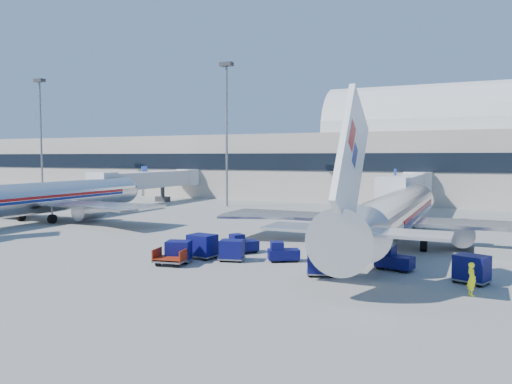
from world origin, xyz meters
The scene contains 19 objects.
ground centered at (0.00, 0.00, 0.00)m, with size 260.00×260.00×0.00m, color gray.
terminal centered at (-13.60, 55.96, 7.52)m, with size 170.00×28.15×21.00m.
airliner_main centered at (10.00, 4.51, 2.93)m, with size 32.00×37.26×12.07m.
airliner_mid centered at (-32.00, 4.51, 2.93)m, with size 32.00×37.26×12.07m.
jetbridge_near centered at (7.60, 30.81, 3.93)m, with size 4.40×27.50×6.25m.
jetbridge_mid centered at (-34.40, 30.81, 3.93)m, with size 4.40×27.50×6.25m.
mast_far_west centered at (-60.00, 30.00, 14.79)m, with size 2.00×1.20×22.60m.
mast_west centered at (-20.00, 30.00, 14.79)m, with size 2.00×1.20×22.60m.
barrier_near centered at (18.00, 2.00, 0.45)m, with size 3.00×0.55×0.90m, color #9E9E96.
tug_lead centered at (3.30, -5.16, 0.70)m, with size 2.61×2.20×1.53m.
tug_right centered at (11.38, -4.51, 0.76)m, with size 2.77×1.82×1.66m.
tug_left centered at (-0.94, -3.52, 0.74)m, with size 2.44×2.74×1.62m.
cart_train_a centered at (-0.24, -6.59, 0.86)m, with size 2.12×1.80×1.61m.
cart_train_b centered at (-2.81, -6.64, 1.00)m, with size 2.32×1.89×1.87m.
cart_train_c centered at (-3.62, -8.73, 0.88)m, with size 2.20×1.91×1.64m.
cart_solo_near centered at (7.28, -8.29, 0.88)m, with size 2.23×1.97×1.64m.
cart_solo_far centered at (16.47, -6.31, 0.95)m, with size 2.44×2.16×1.78m.
cart_open_red centered at (-3.59, -9.84, 0.43)m, with size 2.46×1.91×0.60m.
ramp_worker centered at (16.52, -9.27, 0.96)m, with size 0.70×0.46×1.91m, color #CADD17.
Camera 1 is at (16.94, -39.86, 7.93)m, focal length 35.00 mm.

